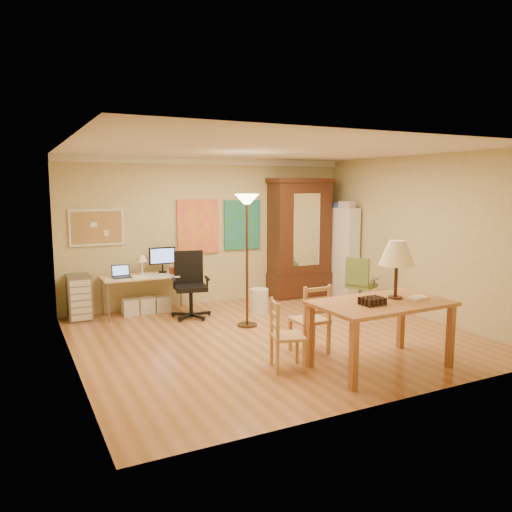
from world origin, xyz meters
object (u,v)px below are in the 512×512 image
office_chair_black (191,300)px  bookshelf (343,253)px  computer_desk (148,290)px  armoire (299,245)px  dining_table (387,288)px  office_chair_green (360,296)px

office_chair_black → bookshelf: size_ratio=0.63×
computer_desk → armoire: armoire is taller
dining_table → bookshelf: size_ratio=0.94×
computer_desk → office_chair_black: computer_desk is taller
dining_table → office_chair_green: 2.82m
dining_table → bookshelf: 3.91m
dining_table → office_chair_green: (1.44, 2.31, -0.71)m
computer_desk → dining_table: bearing=-62.5°
computer_desk → bookshelf: bookshelf is taller
armoire → bookshelf: bearing=-30.2°
computer_desk → armoire: size_ratio=0.64×
dining_table → armoire: bearing=73.8°
computer_desk → bookshelf: 3.89m
dining_table → armoire: size_ratio=0.71×
armoire → dining_table: bearing=-106.2°
dining_table → office_chair_black: size_ratio=1.50×
bookshelf → computer_desk: bearing=174.7°
computer_desk → office_chair_green: bearing=-23.3°
armoire → bookshelf: 0.88m
armoire → bookshelf: size_ratio=1.33×
office_chair_green → dining_table: bearing=-122.0°
office_chair_black → office_chair_green: size_ratio=1.15×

